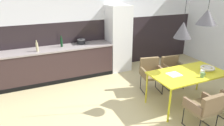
% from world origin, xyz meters
% --- Properties ---
extents(ground_plane, '(9.22, 9.22, 0.00)m').
position_xyz_m(ground_plane, '(0.00, 0.00, 0.00)').
color(ground_plane, tan).
extents(back_wall_splashback_dark, '(7.09, 0.12, 1.47)m').
position_xyz_m(back_wall_splashback_dark, '(0.00, 2.84, 0.74)').
color(back_wall_splashback_dark, black).
rests_on(back_wall_splashback_dark, ground).
extents(kitchen_counter, '(3.67, 0.63, 0.88)m').
position_xyz_m(kitchen_counter, '(-1.58, 2.48, 0.44)').
color(kitchen_counter, '#372727').
rests_on(kitchen_counter, ground).
extents(refrigerator_column, '(0.62, 0.60, 1.89)m').
position_xyz_m(refrigerator_column, '(0.57, 2.48, 0.95)').
color(refrigerator_column, silver).
rests_on(refrigerator_column, ground).
extents(dining_table, '(1.56, 0.82, 0.72)m').
position_xyz_m(dining_table, '(1.01, 0.10, 0.68)').
color(dining_table, gold).
rests_on(dining_table, ground).
extents(armchair_far_side, '(0.56, 0.55, 0.80)m').
position_xyz_m(armchair_far_side, '(0.68, 0.92, 0.52)').
color(armchair_far_side, brown).
rests_on(armchair_far_side, ground).
extents(armchair_by_stool, '(0.49, 0.47, 0.73)m').
position_xyz_m(armchair_by_stool, '(0.68, -0.69, 0.48)').
color(armchair_by_stool, brown).
rests_on(armchair_by_stool, ground).
extents(armchair_near_window, '(0.53, 0.52, 0.74)m').
position_xyz_m(armchair_near_window, '(1.31, 0.92, 0.50)').
color(armchair_near_window, brown).
rests_on(armchair_near_window, ground).
extents(fruit_bowl, '(0.29, 0.29, 0.09)m').
position_xyz_m(fruit_bowl, '(1.46, 0.03, 0.78)').
color(fruit_bowl, silver).
rests_on(fruit_bowl, dining_table).
extents(open_book, '(0.26, 0.24, 0.02)m').
position_xyz_m(open_book, '(0.68, 0.15, 0.73)').
color(open_book, white).
rests_on(open_book, dining_table).
extents(mug_dark_espresso, '(0.12, 0.07, 0.10)m').
position_xyz_m(mug_dark_espresso, '(1.10, -0.17, 0.77)').
color(mug_dark_espresso, '#5B8456').
rests_on(mug_dark_espresso, dining_table).
extents(mug_short_terracotta, '(0.12, 0.08, 0.08)m').
position_xyz_m(mug_short_terracotta, '(1.24, -0.05, 0.76)').
color(mug_short_terracotta, white).
rests_on(mug_short_terracotta, dining_table).
extents(cooking_pot, '(0.22, 0.22, 0.15)m').
position_xyz_m(cooking_pot, '(-0.51, 2.58, 0.95)').
color(cooking_pot, black).
rests_on(cooking_pot, kitchen_counter).
extents(bottle_spice_small, '(0.06, 0.06, 0.30)m').
position_xyz_m(bottle_spice_small, '(-1.06, 2.51, 1.01)').
color(bottle_spice_small, '#0F3319').
rests_on(bottle_spice_small, kitchen_counter).
extents(bottle_oil_tall, '(0.06, 0.06, 0.28)m').
position_xyz_m(bottle_oil_tall, '(-1.68, 2.36, 0.99)').
color(bottle_oil_tall, tan).
rests_on(bottle_oil_tall, kitchen_counter).
extents(pendant_lamp_over_table_near, '(0.32, 0.32, 1.41)m').
position_xyz_m(pendant_lamp_over_table_near, '(0.70, 0.07, 1.64)').
color(pendant_lamp_over_table_near, black).
extents(pendant_lamp_over_table_far, '(0.40, 0.40, 1.22)m').
position_xyz_m(pendant_lamp_over_table_far, '(1.33, 0.14, 1.82)').
color(pendant_lamp_over_table_far, black).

